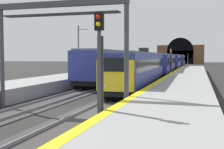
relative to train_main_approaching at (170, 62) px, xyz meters
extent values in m
plane|color=black|center=(-45.61, 0.00, -2.18)|extent=(320.00, 320.00, 0.00)
cube|color=gray|center=(-45.61, -4.48, -1.63)|extent=(112.00, 4.77, 1.09)
cube|color=yellow|center=(-45.61, -2.35, -1.08)|extent=(112.00, 0.50, 0.01)
cube|color=#383533|center=(-45.61, 0.00, -2.15)|extent=(160.00, 3.07, 0.06)
cube|color=gray|center=(-45.61, 0.72, -2.04)|extent=(160.00, 0.07, 0.15)
cube|color=gray|center=(-45.61, -0.72, -2.04)|extent=(160.00, 0.07, 0.15)
cube|color=#383533|center=(-45.61, 4.58, -2.15)|extent=(160.00, 2.78, 0.06)
cube|color=gray|center=(-45.61, 5.30, -2.04)|extent=(160.00, 0.07, 0.15)
cube|color=gray|center=(-45.61, 3.87, -2.04)|extent=(160.00, 0.07, 0.15)
cube|color=navy|center=(-31.80, 0.00, 0.07)|extent=(20.85, 3.35, 2.68)
cube|color=black|center=(-31.80, 0.00, 0.42)|extent=(20.02, 3.36, 0.95)
cube|color=slate|center=(-31.80, 0.00, 1.51)|extent=(20.21, 2.91, 0.20)
cube|color=black|center=(-31.80, 0.00, -1.45)|extent=(20.42, 3.00, 0.48)
cylinder|color=black|center=(-40.99, -0.23, -1.75)|extent=(0.92, 2.62, 0.85)
cylinder|color=black|center=(-39.19, -0.18, -1.75)|extent=(0.92, 2.62, 0.85)
cylinder|color=black|center=(-24.41, 0.18, -1.75)|extent=(0.92, 2.62, 0.85)
cylinder|color=black|center=(-22.61, 0.23, -1.75)|extent=(0.92, 2.62, 0.85)
cube|color=yellow|center=(-42.23, -0.26, -0.16)|extent=(0.19, 2.72, 2.23)
cube|color=black|center=(-42.28, -0.26, 0.60)|extent=(0.09, 1.98, 0.97)
sphere|color=#F2EACC|center=(-42.27, -1.04, -0.93)|extent=(0.20, 0.20, 0.20)
sphere|color=#F2EACC|center=(-42.31, 0.52, -0.93)|extent=(0.20, 0.20, 0.20)
cube|color=navy|center=(-10.53, 0.00, 0.07)|extent=(20.85, 3.35, 2.68)
cube|color=black|center=(-10.53, 0.00, 0.41)|extent=(20.02, 3.36, 0.96)
cube|color=slate|center=(-10.53, 0.00, 1.51)|extent=(20.21, 2.91, 0.20)
cube|color=black|center=(-10.53, 0.00, -1.45)|extent=(20.42, 3.00, 0.48)
cylinder|color=black|center=(-19.54, -0.23, -1.75)|extent=(0.92, 2.62, 0.85)
cylinder|color=black|center=(-17.74, -0.18, -1.75)|extent=(0.92, 2.62, 0.85)
cylinder|color=black|center=(-3.32, 0.18, -1.75)|extent=(0.92, 2.62, 0.85)
cylinder|color=black|center=(-1.52, 0.23, -1.75)|extent=(0.92, 2.62, 0.85)
cube|color=navy|center=(10.74, 0.00, 0.07)|extent=(20.85, 3.35, 2.68)
cube|color=black|center=(10.74, 0.00, 0.48)|extent=(20.02, 3.36, 0.87)
cube|color=slate|center=(10.74, 0.00, 1.51)|extent=(20.21, 2.91, 0.20)
cube|color=black|center=(10.74, 0.00, -1.45)|extent=(20.42, 3.00, 0.48)
cylinder|color=black|center=(1.64, -0.23, -1.75)|extent=(0.92, 2.62, 0.85)
cylinder|color=black|center=(3.43, -0.18, -1.75)|extent=(0.92, 2.62, 0.85)
cylinder|color=black|center=(18.05, 0.18, -1.75)|extent=(0.92, 2.62, 0.85)
cylinder|color=black|center=(19.85, 0.23, -1.75)|extent=(0.92, 2.62, 0.85)
cube|color=navy|center=(32.01, 0.00, 0.07)|extent=(20.85, 3.35, 2.68)
cube|color=black|center=(32.01, 0.00, 0.44)|extent=(20.02, 3.36, 0.93)
cube|color=slate|center=(32.01, 0.00, 1.51)|extent=(20.21, 2.91, 0.20)
cube|color=black|center=(32.01, 0.00, -1.45)|extent=(20.42, 3.00, 0.48)
cylinder|color=black|center=(22.57, -0.24, -1.75)|extent=(0.92, 2.62, 0.85)
cylinder|color=black|center=(24.36, -0.19, -1.75)|extent=(0.92, 2.62, 0.85)
cylinder|color=black|center=(39.66, 0.19, -1.75)|extent=(0.92, 2.62, 0.85)
cylinder|color=black|center=(41.46, 0.24, -1.75)|extent=(0.92, 2.62, 0.85)
cube|color=navy|center=(-25.76, 4.58, 0.29)|extent=(20.73, 3.27, 2.93)
cube|color=black|center=(-25.76, 4.58, 0.55)|extent=(19.91, 3.28, 1.03)
cube|color=slate|center=(-25.76, 4.58, 1.85)|extent=(20.10, 2.82, 0.20)
cube|color=black|center=(-25.76, 4.58, -1.36)|extent=(20.31, 2.92, 0.53)
cylinder|color=black|center=(-16.86, 4.41, -1.70)|extent=(1.00, 2.66, 0.95)
cylinder|color=black|center=(-18.66, 4.45, -1.70)|extent=(1.00, 2.66, 0.95)
cylinder|color=black|center=(-32.87, 4.72, -1.70)|extent=(1.00, 2.66, 0.95)
cylinder|color=black|center=(-34.67, 4.75, -1.70)|extent=(1.00, 2.66, 0.95)
cube|color=yellow|center=(-15.39, 4.39, 0.19)|extent=(0.17, 2.76, 2.73)
cube|color=black|center=(-15.34, 4.38, 0.88)|extent=(0.08, 2.01, 1.05)
sphere|color=#F2EACC|center=(-15.31, 5.17, -0.82)|extent=(0.20, 0.20, 0.20)
sphere|color=#F2EACC|center=(-15.34, 3.59, -0.82)|extent=(0.20, 0.20, 0.20)
cube|color=navy|center=(-4.46, 4.58, 0.29)|extent=(20.73, 3.27, 2.93)
cube|color=black|center=(-4.46, 4.58, 0.62)|extent=(19.91, 3.28, 0.95)
cube|color=slate|center=(-4.46, 4.58, 1.85)|extent=(20.10, 2.82, 0.20)
cube|color=black|center=(-4.46, 4.58, -1.36)|extent=(20.31, 2.92, 0.53)
cylinder|color=black|center=(4.79, 4.41, -1.70)|extent=(1.00, 2.66, 0.95)
cylinder|color=black|center=(2.99, 4.44, -1.70)|extent=(1.00, 2.66, 0.95)
cylinder|color=black|center=(-11.91, 4.73, -1.70)|extent=(1.00, 2.66, 0.95)
cylinder|color=black|center=(-13.71, 4.76, -1.70)|extent=(1.00, 2.66, 0.95)
cube|color=navy|center=(16.85, 4.58, 0.29)|extent=(20.73, 3.27, 2.93)
cube|color=black|center=(16.85, 4.58, 0.57)|extent=(19.91, 3.28, 1.01)
cube|color=slate|center=(16.85, 4.58, 1.85)|extent=(20.10, 2.82, 0.20)
cube|color=black|center=(16.85, 4.58, -1.36)|extent=(20.31, 2.92, 0.53)
cylinder|color=black|center=(25.85, 4.41, -1.70)|extent=(1.00, 2.66, 0.95)
cylinder|color=black|center=(24.05, 4.45, -1.70)|extent=(1.00, 2.66, 0.95)
cylinder|color=black|center=(9.64, 4.72, -1.70)|extent=(1.00, 2.66, 0.95)
cylinder|color=black|center=(7.84, 4.75, -1.70)|extent=(1.00, 2.66, 0.95)
cube|color=black|center=(-4.46, 4.58, 2.40)|extent=(1.33, 1.75, 0.90)
cylinder|color=#38383D|center=(-50.26, -1.83, 0.06)|extent=(0.16, 0.16, 4.47)
cube|color=black|center=(-50.26, -1.83, 2.67)|extent=(0.20, 0.38, 0.75)
cube|color=#38383D|center=(-50.12, -1.83, 0.06)|extent=(0.04, 0.28, 4.02)
sphere|color=red|center=(-50.39, -1.83, 2.84)|extent=(0.20, 0.20, 0.20)
sphere|color=yellow|center=(-50.39, -1.83, 2.54)|extent=(0.20, 0.20, 0.20)
cylinder|color=#38383D|center=(-17.37, -1.83, -0.29)|extent=(0.16, 0.16, 3.77)
cube|color=black|center=(-17.37, -1.83, 1.97)|extent=(0.20, 0.38, 0.75)
cube|color=#38383D|center=(-17.23, -1.83, -0.29)|extent=(0.04, 0.28, 3.39)
sphere|color=red|center=(-17.50, -1.83, 2.14)|extent=(0.20, 0.20, 0.20)
sphere|color=yellow|center=(-17.50, -1.83, 1.84)|extent=(0.20, 0.20, 0.20)
cylinder|color=#4C4C54|center=(49.87, -1.83, -0.32)|extent=(0.16, 0.16, 3.71)
cube|color=black|center=(49.87, -1.83, 1.91)|extent=(0.20, 0.38, 0.75)
cube|color=#4C4C54|center=(50.01, -1.83, -0.32)|extent=(0.04, 0.28, 3.34)
sphere|color=red|center=(49.74, -1.83, 2.09)|extent=(0.20, 0.20, 0.20)
sphere|color=yellow|center=(49.74, -1.83, 1.79)|extent=(0.20, 0.20, 0.20)
cylinder|color=#3F3F47|center=(-45.62, 6.48, 1.01)|extent=(0.28, 0.28, 6.38)
cylinder|color=#3F3F47|center=(-45.62, -1.90, 1.01)|extent=(0.28, 0.28, 6.38)
cube|color=#3F3F47|center=(-45.62, 2.29, 4.37)|extent=(0.36, 8.66, 0.35)
cube|color=#2D2D33|center=(-45.62, 2.29, 3.75)|extent=(0.70, 7.54, 0.08)
cube|color=brown|center=(72.80, 2.29, 1.97)|extent=(2.85, 20.31, 8.30)
cube|color=black|center=(71.33, 2.29, 0.73)|extent=(0.12, 11.37, 5.81)
cylinder|color=black|center=(71.33, 2.29, 3.64)|extent=(0.12, 11.37, 11.37)
cylinder|color=#595B60|center=(-20.05, 11.84, 1.84)|extent=(0.22, 0.22, 8.04)
cylinder|color=#595B60|center=(-20.05, 11.01, 5.26)|extent=(0.08, 1.67, 0.08)
camera|label=1|loc=(-62.21, -5.92, 1.21)|focal=47.65mm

